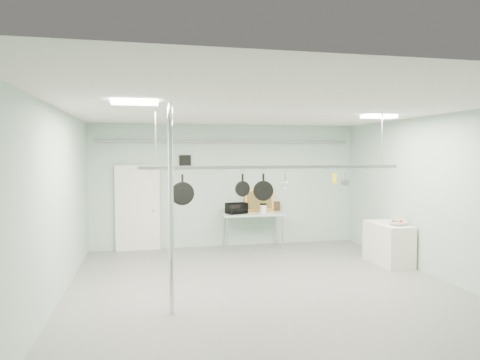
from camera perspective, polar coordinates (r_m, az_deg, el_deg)
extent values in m
plane|color=gray|center=(7.74, 3.82, -14.86)|extent=(8.00, 8.00, 0.00)
cube|color=silver|center=(7.38, 3.92, 9.37)|extent=(7.00, 8.00, 0.02)
cube|color=#A2C3B5|center=(11.26, -1.73, -0.74)|extent=(7.00, 0.02, 3.20)
cube|color=#A2C3B5|center=(8.99, 25.79, -2.17)|extent=(0.02, 8.00, 3.20)
cube|color=silver|center=(11.09, -13.47, -3.76)|extent=(1.10, 0.10, 2.20)
cube|color=black|center=(11.07, -7.33, 2.53)|extent=(0.30, 0.04, 0.30)
cylinder|color=gray|center=(11.14, -1.65, 5.13)|extent=(6.60, 0.07, 0.07)
cylinder|color=silver|center=(6.52, -9.19, -3.91)|extent=(0.08, 0.08, 3.20)
cube|color=#9BB7A3|center=(11.08, 1.71, -4.55)|extent=(1.60, 0.70, 0.05)
cylinder|color=#B7B7BC|center=(10.74, -1.70, -7.25)|extent=(0.04, 0.04, 0.86)
cylinder|color=#B7B7BC|center=(11.28, -2.22, -6.72)|extent=(0.04, 0.04, 0.86)
cylinder|color=#B7B7BC|center=(11.08, 5.69, -6.92)|extent=(0.04, 0.04, 0.86)
cylinder|color=#B7B7BC|center=(11.61, 4.84, -6.44)|extent=(0.04, 0.04, 0.86)
cube|color=silver|center=(10.11, 19.15, -8.01)|extent=(0.60, 1.20, 0.90)
cube|color=#B7B7BC|center=(7.69, 4.71, 1.74)|extent=(4.80, 0.06, 0.06)
cylinder|color=#B7B7BC|center=(7.36, -11.20, 5.50)|extent=(0.02, 0.02, 0.94)
cylinder|color=#B7B7BC|center=(8.54, 18.40, 5.11)|extent=(0.02, 0.02, 0.94)
cube|color=white|center=(6.30, -13.85, 10.00)|extent=(0.65, 0.30, 0.05)
cube|color=white|center=(8.87, 18.03, 8.02)|extent=(0.65, 0.30, 0.05)
imported|color=black|center=(10.95, -0.47, -3.78)|extent=(0.59, 0.49, 0.28)
cylinder|color=silver|center=(11.01, 3.14, -3.90)|extent=(0.22, 0.22, 0.22)
cube|color=orange|center=(11.39, 2.59, -2.73)|extent=(0.78, 0.15, 0.58)
cube|color=#352512|center=(11.53, 4.64, -3.49)|extent=(0.30, 0.10, 0.25)
imported|color=silver|center=(9.84, 20.28, -5.41)|extent=(0.43, 0.43, 0.09)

